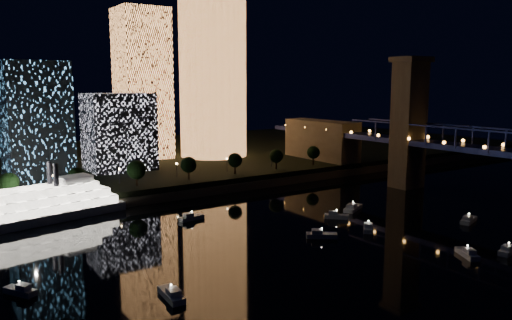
# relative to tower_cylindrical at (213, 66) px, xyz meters

# --- Properties ---
(ground) EXTENTS (520.00, 520.00, 0.00)m
(ground) POSITION_rel_tower_cylindrical_xyz_m (-27.91, -136.88, -48.28)
(ground) COLOR black
(ground) RESTS_ON ground
(far_bank) EXTENTS (420.00, 160.00, 5.00)m
(far_bank) POSITION_rel_tower_cylindrical_xyz_m (-27.91, 23.12, -45.78)
(far_bank) COLOR black
(far_bank) RESTS_ON ground
(seawall) EXTENTS (420.00, 6.00, 3.00)m
(seawall) POSITION_rel_tower_cylindrical_xyz_m (-27.91, -54.88, -46.78)
(seawall) COLOR #6B5E4C
(seawall) RESTS_ON ground
(tower_cylindrical) EXTENTS (34.00, 34.00, 86.30)m
(tower_cylindrical) POSITION_rel_tower_cylindrical_xyz_m (0.00, 0.00, 0.00)
(tower_cylindrical) COLOR #FF9D51
(tower_cylindrical) RESTS_ON far_bank
(tower_rectangular) EXTENTS (21.81, 21.81, 69.39)m
(tower_rectangular) POSITION_rel_tower_cylindrical_xyz_m (-30.43, 13.06, -8.58)
(tower_rectangular) COLOR #FF9D51
(tower_rectangular) RESTS_ON far_bank
(midrise_blocks) EXTENTS (113.28, 27.92, 42.95)m
(midrise_blocks) POSITION_rel_tower_cylindrical_xyz_m (-88.29, -14.98, -26.31)
(midrise_blocks) COLOR silver
(midrise_blocks) RESTS_ON far_bank
(riverboat) EXTENTS (59.04, 22.53, 17.44)m
(riverboat) POSITION_rel_tower_cylindrical_xyz_m (-96.25, -60.00, -43.80)
(riverboat) COLOR silver
(riverboat) RESTS_ON ground
(motorboats) EXTENTS (123.93, 87.87, 2.78)m
(motorboats) POSITION_rel_tower_cylindrical_xyz_m (-38.38, -126.21, -47.46)
(motorboats) COLOR silver
(motorboats) RESTS_ON ground
(esplanade_trees) EXTENTS (165.73, 6.60, 8.80)m
(esplanade_trees) POSITION_rel_tower_cylindrical_xyz_m (-58.94, -48.88, -37.81)
(esplanade_trees) COLOR black
(esplanade_trees) RESTS_ON far_bank
(street_lamps) EXTENTS (132.70, 0.70, 5.65)m
(street_lamps) POSITION_rel_tower_cylindrical_xyz_m (-61.91, -42.88, -39.26)
(street_lamps) COLOR black
(street_lamps) RESTS_ON far_bank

